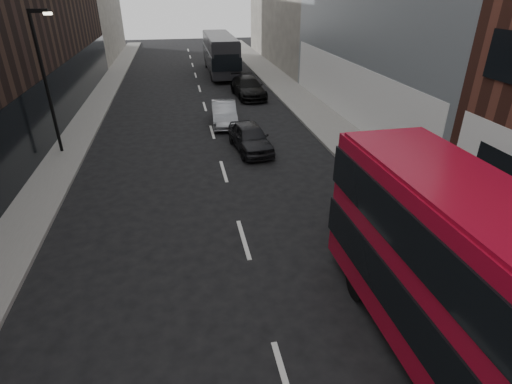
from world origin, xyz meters
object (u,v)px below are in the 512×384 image
grey_bus (220,53)px  car_a (250,137)px  car_b (224,113)px  red_bus (499,313)px  car_c (248,87)px  street_lamp (45,74)px

grey_bus → car_a: 21.94m
car_b → red_bus: bearing=-78.4°
grey_bus → car_c: bearing=-83.6°
street_lamp → grey_bus: bearing=62.0°
car_a → street_lamp: bearing=165.9°
street_lamp → red_bus: 20.96m
car_b → car_c: (2.77, 6.77, 0.05)m
street_lamp → car_a: street_lamp is taller
street_lamp → car_c: 16.09m
street_lamp → car_b: (9.16, 3.47, -3.46)m
red_bus → grey_bus: bearing=91.2°
red_bus → car_a: size_ratio=2.55×
red_bus → car_a: (-2.10, 15.59, -1.73)m
street_lamp → car_c: bearing=40.6°
street_lamp → car_a: 10.68m
car_c → red_bus: bearing=-93.4°
car_a → car_b: car_a is taller
car_a → car_b: bearing=93.9°
street_lamp → car_b: bearing=20.7°
car_b → car_c: size_ratio=0.82×
grey_bus → car_b: (-1.69, -16.97, -1.29)m
grey_bus → car_a: (-0.85, -21.88, -1.26)m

